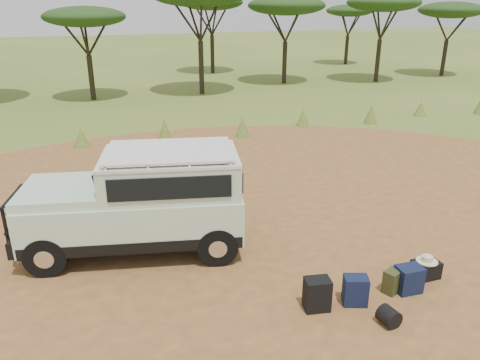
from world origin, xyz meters
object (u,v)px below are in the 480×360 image
object	(u,v)px
walking_staff	(143,224)
backpack_black	(317,294)
safari_vehicle	(142,204)
hard_case	(426,269)
backpack_navy	(355,291)
backpack_olive	(392,281)
duffel_navy	(409,279)

from	to	relation	value
walking_staff	backpack_black	xyz separation A→B (m)	(2.48, -2.95, -0.40)
safari_vehicle	hard_case	world-z (taller)	safari_vehicle
safari_vehicle	backpack_navy	distance (m)	4.60
backpack_olive	hard_case	xyz separation A→B (m)	(0.92, 0.19, -0.05)
hard_case	backpack_olive	bearing A→B (deg)	-168.00
duffel_navy	hard_case	distance (m)	0.68
backpack_navy	walking_staff	bearing A→B (deg)	157.92
backpack_olive	walking_staff	bearing A→B (deg)	121.26
safari_vehicle	walking_staff	world-z (taller)	safari_vehicle
safari_vehicle	duffel_navy	bearing A→B (deg)	-23.87
backpack_black	backpack_navy	distance (m)	0.71
backpack_navy	hard_case	xyz separation A→B (m)	(1.76, 0.26, -0.10)
safari_vehicle	backpack_black	world-z (taller)	safari_vehicle
safari_vehicle	backpack_navy	size ratio (longest dim) A/B	8.91
walking_staff	backpack_olive	distance (m)	5.04
backpack_black	hard_case	bearing A→B (deg)	14.44
walking_staff	hard_case	world-z (taller)	walking_staff
safari_vehicle	hard_case	distance (m)	5.83
safari_vehicle	walking_staff	bearing A→B (deg)	-84.13
safari_vehicle	walking_staff	size ratio (longest dim) A/B	3.42
walking_staff	backpack_olive	size ratio (longest dim) A/B	3.11
duffel_navy	hard_case	size ratio (longest dim) A/B	1.03
duffel_navy	hard_case	world-z (taller)	duffel_navy
backpack_black	backpack_navy	xyz separation A→B (m)	(0.71, -0.10, -0.03)
backpack_navy	hard_case	world-z (taller)	backpack_navy
backpack_black	backpack_navy	world-z (taller)	backpack_black
backpack_black	backpack_olive	xyz separation A→B (m)	(1.55, -0.03, -0.07)
backpack_olive	duffel_navy	bearing A→B (deg)	-36.68
hard_case	backpack_black	bearing A→B (deg)	-175.89
safari_vehicle	walking_staff	xyz separation A→B (m)	(-0.02, -0.18, -0.38)
backpack_black	duffel_navy	size ratio (longest dim) A/B	1.16
backpack_olive	duffel_navy	size ratio (longest dim) A/B	0.89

